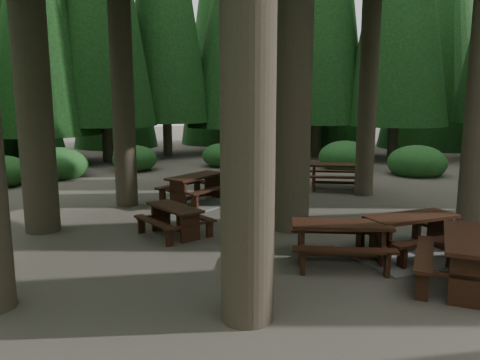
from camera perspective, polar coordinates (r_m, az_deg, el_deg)
ground at (r=10.89m, az=3.72°, el=-6.88°), size 80.00×80.00×0.00m
picnic_table_a at (r=10.19m, az=20.03°, el=-6.99°), size 2.79×2.46×0.82m
picnic_table_b at (r=10.96m, az=-7.97°, el=-4.37°), size 1.41×1.69×0.69m
picnic_table_c at (r=14.30m, az=-5.37°, el=-1.58°), size 3.03×2.76×0.85m
picnic_table_d at (r=16.80m, az=11.72°, el=0.95°), size 2.56×2.54×0.87m
picnic_table_e at (r=8.75m, az=26.13°, el=-8.12°), size 2.62×2.50×0.89m
picnic_table_f at (r=9.22m, az=12.20°, el=-6.75°), size 2.40×2.35×0.81m
shrub_ring at (r=11.78m, az=4.17°, el=-3.57°), size 23.86×24.64×1.49m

